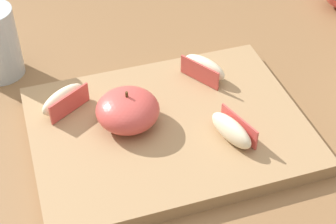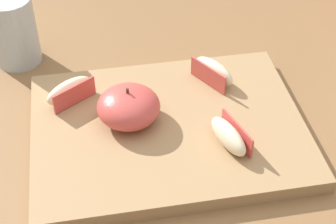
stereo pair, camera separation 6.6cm
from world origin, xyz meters
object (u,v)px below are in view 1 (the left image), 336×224
(apple_wedge_front, at_px, (204,69))
(apple_wedge_middle, at_px, (232,130))
(apple_half_skin_up, at_px, (130,109))
(cutting_board, at_px, (168,129))
(apple_wedge_near_knife, at_px, (64,100))

(apple_wedge_front, bearing_deg, apple_wedge_middle, -95.34)
(apple_half_skin_up, height_order, apple_wedge_front, apple_half_skin_up)
(apple_wedge_middle, bearing_deg, apple_half_skin_up, 148.80)
(apple_half_skin_up, xyz_separation_m, apple_wedge_middle, (0.11, -0.07, -0.01))
(apple_half_skin_up, xyz_separation_m, apple_wedge_front, (0.12, 0.06, -0.01))
(cutting_board, xyz_separation_m, apple_wedge_front, (0.08, 0.08, 0.03))
(apple_wedge_front, relative_size, apple_wedge_near_knife, 1.00)
(apple_wedge_front, distance_m, apple_wedge_middle, 0.13)
(apple_half_skin_up, bearing_deg, apple_wedge_near_knife, 145.21)
(apple_wedge_front, xyz_separation_m, apple_wedge_near_knife, (-0.20, -0.01, 0.00))
(cutting_board, height_order, apple_wedge_middle, apple_wedge_middle)
(apple_wedge_middle, xyz_separation_m, apple_wedge_near_knife, (-0.19, 0.12, 0.00))
(apple_half_skin_up, height_order, apple_wedge_near_knife, apple_half_skin_up)
(apple_wedge_middle, bearing_deg, apple_wedge_front, 84.66)
(apple_half_skin_up, distance_m, apple_wedge_front, 0.13)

